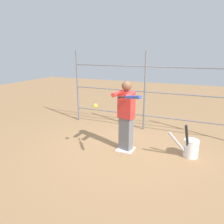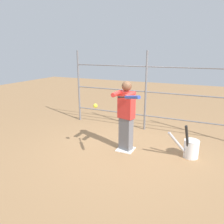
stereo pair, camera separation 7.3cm
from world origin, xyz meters
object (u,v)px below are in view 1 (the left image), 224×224
batter (126,114)px  softball_in_flight (95,106)px  baseball_bat_swinging (131,97)px  bat_bucket (190,148)px

batter → softball_in_flight: batter is taller
batter → softball_in_flight: (0.57, 0.44, 0.25)m
baseball_bat_swinging → softball_in_flight: bearing=-21.4°
softball_in_flight → bat_bucket: softball_in_flight is taller
baseball_bat_swinging → bat_bucket: (-1.09, -1.08, -1.29)m
batter → baseball_bat_swinging: (-0.39, 0.82, 0.60)m
softball_in_flight → bat_bucket: (-2.06, -0.70, -0.94)m
baseball_bat_swinging → softball_in_flight: (0.97, -0.38, -0.35)m
baseball_bat_swinging → softball_in_flight: size_ratio=7.23×
softball_in_flight → baseball_bat_swinging: bearing=158.6°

